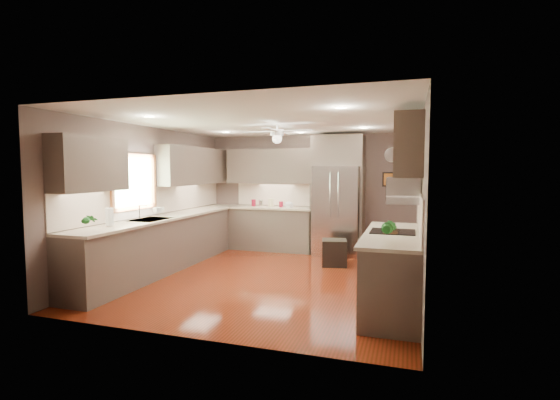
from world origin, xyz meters
The scene contains 28 objects.
floor centered at (0.00, 0.00, 0.00)m, with size 5.00×5.00×0.00m, color #4E1C0A.
ceiling centered at (0.00, 0.00, 2.50)m, with size 5.00×5.00×0.00m, color white.
wall_back centered at (0.00, 2.50, 1.25)m, with size 4.50×4.50×0.00m, color brown.
wall_front centered at (0.00, -2.50, 1.25)m, with size 4.50×4.50×0.00m, color brown.
wall_left centered at (-2.25, 0.00, 1.25)m, with size 5.00×5.00×0.00m, color brown.
wall_right centered at (2.25, 0.00, 1.25)m, with size 5.00×5.00×0.00m, color brown.
canister_a centered at (-1.16, 2.19, 1.02)m, with size 0.10×0.10×0.15m, color maroon.
canister_b centered at (-1.02, 2.25, 1.01)m, with size 0.10×0.10×0.16m, color silver.
canister_c centered at (-0.76, 2.19, 1.03)m, with size 0.12×0.12×0.19m, color beige.
canister_d centered at (-0.53, 2.18, 1.00)m, with size 0.09×0.09×0.13m, color maroon.
soap_bottle centered at (-2.08, -0.04, 1.04)m, with size 0.09×0.10×0.21m, color white.
potted_plant_left centered at (-1.94, -1.83, 1.09)m, with size 0.16×0.11×0.30m, color #1A5C1E.
potted_plant_right centered at (1.89, -1.41, 1.09)m, with size 0.17×0.14×0.31m, color #1A5C1E.
bowl centered at (-0.36, 2.18, 0.96)m, with size 0.20×0.20×0.05m, color beige.
left_run centered at (-1.95, 0.15, 0.48)m, with size 0.65×4.70×1.45m.
back_run centered at (-0.72, 2.20, 0.48)m, with size 1.85×0.65×1.45m.
uppers centered at (-0.74, 0.71, 1.87)m, with size 4.50×4.70×0.95m.
window centered at (-2.22, -0.50, 1.55)m, with size 0.05×1.12×0.92m.
sink centered at (-1.93, -0.50, 0.91)m, with size 0.50×0.70×0.32m.
refrigerator centered at (0.70, 2.16, 1.19)m, with size 1.06×0.75×2.45m.
right_run centered at (1.93, -0.80, 0.48)m, with size 0.70×2.20×1.45m.
microwave centered at (2.03, -0.55, 1.48)m, with size 0.43×0.55×0.34m.
ceiling_fan centered at (0.00, 0.30, 2.33)m, with size 1.18×1.18×0.32m.
recessed_lights centered at (-0.04, 0.40, 2.49)m, with size 2.84×3.14×0.01m.
wall_clock centered at (1.75, 2.48, 2.05)m, with size 0.30×0.03×0.30m.
framed_print centered at (1.75, 2.48, 1.55)m, with size 0.36×0.03×0.30m.
stool centered at (0.82, 1.14, 0.24)m, with size 0.52×0.52×0.50m.
paper_towel centered at (-1.96, -1.40, 1.08)m, with size 0.11×0.11×0.27m.
Camera 1 is at (2.10, -6.12, 1.75)m, focal length 26.00 mm.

